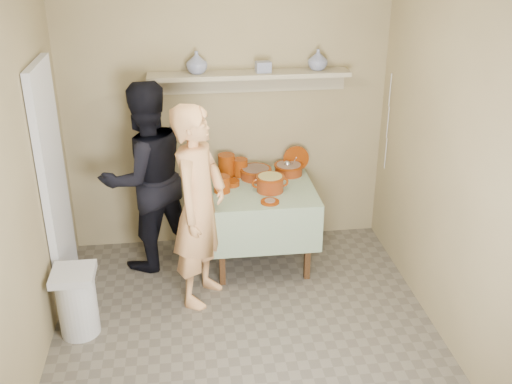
{
  "coord_description": "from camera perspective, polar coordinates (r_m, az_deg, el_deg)",
  "views": [
    {
      "loc": [
        -0.4,
        -3.61,
        2.96
      ],
      "look_at": [
        0.15,
        0.75,
        0.95
      ],
      "focal_mm": 42.0,
      "sensor_mm": 36.0,
      "label": 1
    }
  ],
  "objects": [
    {
      "name": "serving_table",
      "position": [
        5.45,
        0.34,
        -0.59
      ],
      "size": [
        0.97,
        0.97,
        0.76
      ],
      "color": "#4C2D16",
      "rests_on": "ground"
    },
    {
      "name": "ground",
      "position": [
        4.68,
        -0.69,
        -14.61
      ],
      "size": [
        3.5,
        3.5,
        0.0
      ],
      "primitive_type": "plane",
      "color": "#635B4E",
      "rests_on": "ground"
    },
    {
      "name": "ladle",
      "position": [
        5.61,
        3.04,
        2.7
      ],
      "size": [
        0.08,
        0.26,
        0.19
      ],
      "color": "silver",
      "rests_on": "cazuela_meat_b"
    },
    {
      "name": "person_helper",
      "position": [
        5.4,
        -10.43,
        1.37
      ],
      "size": [
        1.05,
        0.97,
        1.74
      ],
      "primitive_type": "imported",
      "rotation": [
        0.0,
        0.0,
        -2.66
      ],
      "color": "black",
      "rests_on": "ground"
    },
    {
      "name": "empty_bowl",
      "position": [
        5.42,
        -2.36,
        0.87
      ],
      "size": [
        0.15,
        0.15,
        0.04
      ],
      "primitive_type": "cylinder",
      "color": "maroon",
      "rests_on": "serving_table"
    },
    {
      "name": "bowl_stack",
      "position": [
        5.27,
        -3.26,
        0.76
      ],
      "size": [
        0.15,
        0.15,
        0.15
      ],
      "primitive_type": "cylinder",
      "color": "maroon",
      "rests_on": "serving_table"
    },
    {
      "name": "vase_right",
      "position": [
        5.5,
        5.91,
        12.43
      ],
      "size": [
        0.22,
        0.22,
        0.18
      ],
      "primitive_type": "imported",
      "rotation": [
        0.0,
        0.0,
        0.26
      ],
      "color": "navy",
      "rests_on": "wall_shelf"
    },
    {
      "name": "person_cook",
      "position": [
        4.83,
        -5.43,
        -1.41
      ],
      "size": [
        0.64,
        0.74,
        1.71
      ],
      "primitive_type": "imported",
      "rotation": [
        0.0,
        0.0,
        1.11
      ],
      "color": "#ECA566",
      "rests_on": "ground"
    },
    {
      "name": "ceramic_box",
      "position": [
        5.4,
        0.69,
        11.82
      ],
      "size": [
        0.14,
        0.11,
        0.09
      ],
      "primitive_type": "cube",
      "rotation": [
        0.0,
        0.0,
        0.1
      ],
      "color": "navy",
      "rests_on": "wall_shelf"
    },
    {
      "name": "cazuela_meat_b",
      "position": [
        5.64,
        3.13,
        2.26
      ],
      "size": [
        0.28,
        0.28,
        0.1
      ],
      "color": "#681D05",
      "rests_on": "serving_table"
    },
    {
      "name": "electrical_cord",
      "position": [
        5.68,
        12.45,
        6.5
      ],
      "size": [
        0.01,
        0.05,
        0.9
      ],
      "color": "silver",
      "rests_on": "wall_shelf"
    },
    {
      "name": "tile_panel",
      "position": [
        5.07,
        -18.65,
        0.49
      ],
      "size": [
        0.06,
        0.7,
        2.0
      ],
      "primitive_type": "cube",
      "color": "silver",
      "rests_on": "ground"
    },
    {
      "name": "plate_stack_a",
      "position": [
        5.59,
        -2.84,
        2.57
      ],
      "size": [
        0.16,
        0.16,
        0.21
      ],
      "primitive_type": "cylinder",
      "color": "maroon",
      "rests_on": "serving_table"
    },
    {
      "name": "trash_bin",
      "position": [
        4.86,
        -16.67,
        -9.99
      ],
      "size": [
        0.32,
        0.32,
        0.56
      ],
      "color": "silver",
      "rests_on": "ground"
    },
    {
      "name": "room_shell",
      "position": [
        3.87,
        -0.81,
        4.18
      ],
      "size": [
        3.04,
        3.54,
        2.62
      ],
      "color": "#9D8B60",
      "rests_on": "ground"
    },
    {
      "name": "front_plate",
      "position": [
        5.08,
        1.34,
        -0.92
      ],
      "size": [
        0.16,
        0.16,
        0.03
      ],
      "color": "maroon",
      "rests_on": "serving_table"
    },
    {
      "name": "cazuela_meat_a",
      "position": [
        5.55,
        -0.04,
        1.91
      ],
      "size": [
        0.3,
        0.3,
        0.1
      ],
      "color": "#681D05",
      "rests_on": "serving_table"
    },
    {
      "name": "propped_lid",
      "position": [
        5.71,
        3.83,
        3.19
      ],
      "size": [
        0.25,
        0.04,
        0.25
      ],
      "primitive_type": "cylinder",
      "rotation": [
        1.51,
        0.0,
        -0.01
      ],
      "color": "maroon",
      "rests_on": "serving_table"
    },
    {
      "name": "plate_stack_b",
      "position": [
        5.59,
        -1.5,
        2.36
      ],
      "size": [
        0.14,
        0.14,
        0.17
      ],
      "primitive_type": "cylinder",
      "color": "maroon",
      "rests_on": "serving_table"
    },
    {
      "name": "wall_shelf",
      "position": [
        5.45,
        -0.68,
        10.93
      ],
      "size": [
        1.8,
        0.25,
        0.21
      ],
      "color": "tan",
      "rests_on": "room_shell"
    },
    {
      "name": "vase_left",
      "position": [
        5.37,
        -5.66,
        12.18
      ],
      "size": [
        0.21,
        0.21,
        0.19
      ],
      "primitive_type": "imported",
      "rotation": [
        0.0,
        0.0,
        0.13
      ],
      "color": "navy",
      "rests_on": "wall_shelf"
    },
    {
      "name": "cazuela_rice",
      "position": [
        5.27,
        1.36,
        0.95
      ],
      "size": [
        0.33,
        0.25,
        0.14
      ],
      "color": "#681D05",
      "rests_on": "serving_table"
    }
  ]
}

